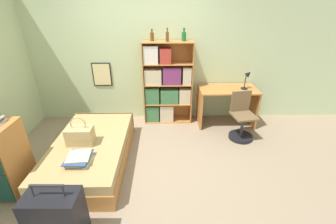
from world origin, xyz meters
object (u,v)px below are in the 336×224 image
(bottle_brown, at_px, (167,36))
(desk, at_px, (227,100))
(handbag, at_px, (80,135))
(bottle_green, at_px, (152,37))
(desk_lamp, at_px, (248,77))
(book_stack_on_bed, at_px, (79,159))
(bookcase, at_px, (165,86))
(bed, at_px, (92,151))
(suitcase, at_px, (58,222))
(dresser, at_px, (0,160))
(desk_chair, at_px, (241,123))
(bottle_clear, at_px, (184,36))

(bottle_brown, distance_m, desk, 1.65)
(handbag, xyz_separation_m, bottle_green, (1.00, 1.43, 1.16))
(bottle_brown, relative_size, desk_lamp, 0.64)
(book_stack_on_bed, bearing_deg, bottle_green, 64.30)
(desk_lamp, bearing_deg, bookcase, 173.28)
(bed, xyz_separation_m, handbag, (-0.09, -0.07, 0.32))
(bottle_green, distance_m, bottle_brown, 0.28)
(bookcase, bearing_deg, book_stack_on_bed, -121.54)
(desk_lamp, bearing_deg, bottle_brown, 174.40)
(suitcase, distance_m, bookcase, 2.91)
(handbag, relative_size, dresser, 0.45)
(book_stack_on_bed, relative_size, desk_lamp, 1.00)
(bookcase, relative_size, bottle_green, 7.76)
(handbag, bearing_deg, desk, 27.22)
(bottle_brown, bearing_deg, suitcase, -112.37)
(bed, height_order, desk_lamp, desk_lamp)
(bed, height_order, book_stack_on_bed, book_stack_on_bed)
(dresser, bearing_deg, desk, 28.11)
(desk, xyz_separation_m, desk_chair, (0.15, -0.54, -0.23))
(bed, bearing_deg, bottle_brown, 47.64)
(book_stack_on_bed, distance_m, desk_chair, 2.72)
(bed, relative_size, handbag, 4.44)
(desk_lamp, xyz_separation_m, desk_chair, (-0.18, -0.51, -0.70))
(bed, relative_size, bottle_brown, 8.14)
(book_stack_on_bed, relative_size, dresser, 0.39)
(desk_chair, bearing_deg, book_stack_on_bed, -155.31)
(handbag, xyz_separation_m, bottle_clear, (1.57, 1.42, 1.17))
(dresser, xyz_separation_m, bottle_brown, (2.10, 1.86, 1.21))
(suitcase, relative_size, desk_chair, 0.96)
(bookcase, distance_m, bottle_clear, 0.99)
(book_stack_on_bed, bearing_deg, desk_chair, 24.69)
(bookcase, xyz_separation_m, bottle_green, (-0.23, 0.03, 0.92))
(bed, distance_m, bottle_brown, 2.30)
(bookcase, xyz_separation_m, bottle_brown, (0.05, -0.03, 0.93))
(dresser, height_order, bottle_brown, bottle_brown)
(book_stack_on_bed, bearing_deg, suitcase, -85.12)
(desk, bearing_deg, bed, -153.27)
(bottle_brown, bearing_deg, bookcase, 142.48)
(dresser, bearing_deg, bookcase, 42.60)
(book_stack_on_bed, relative_size, suitcase, 0.45)
(handbag, xyz_separation_m, desk_chair, (2.58, 0.71, -0.23))
(desk, bearing_deg, desk_chair, -74.67)
(bottle_green, bearing_deg, bookcase, -7.98)
(handbag, relative_size, book_stack_on_bed, 1.17)
(handbag, distance_m, bookcase, 1.88)
(book_stack_on_bed, height_order, bottle_green, bottle_green)
(book_stack_on_bed, bearing_deg, bed, 91.68)
(bottle_clear, bearing_deg, desk_chair, -34.93)
(suitcase, bearing_deg, bookcase, 68.72)
(suitcase, height_order, desk_lamp, desk_lamp)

